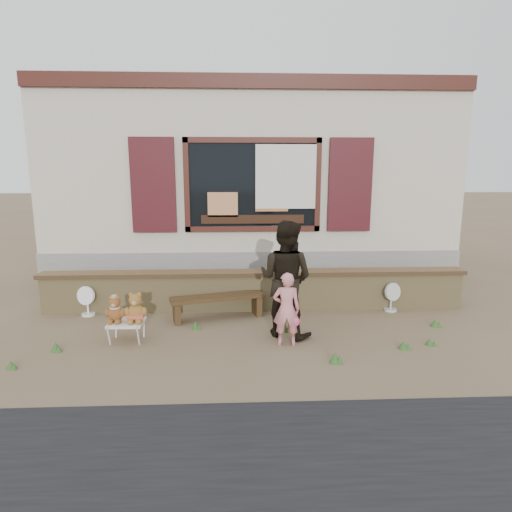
{
  "coord_description": "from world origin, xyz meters",
  "views": [
    {
      "loc": [
        -0.3,
        -5.95,
        2.31
      ],
      "look_at": [
        0.0,
        0.6,
        1.0
      ],
      "focal_mm": 30.0,
      "sensor_mm": 36.0,
      "label": 1
    }
  ],
  "objects_px": {
    "bench": "(218,302)",
    "teddy_bear_left": "(115,309)",
    "teddy_bear_right": "(136,307)",
    "adult": "(286,279)",
    "child": "(286,309)",
    "folding_chair": "(126,323)"
  },
  "relations": [
    {
      "from": "bench",
      "to": "teddy_bear_left",
      "type": "xyz_separation_m",
      "value": [
        -1.36,
        -0.85,
        0.19
      ]
    },
    {
      "from": "teddy_bear_right",
      "to": "adult",
      "type": "bearing_deg",
      "value": 4.5
    },
    {
      "from": "bench",
      "to": "child",
      "type": "bearing_deg",
      "value": -63.7
    },
    {
      "from": "teddy_bear_right",
      "to": "child",
      "type": "bearing_deg",
      "value": -5.81
    },
    {
      "from": "bench",
      "to": "teddy_bear_right",
      "type": "bearing_deg",
      "value": -157.06
    },
    {
      "from": "teddy_bear_right",
      "to": "adult",
      "type": "height_order",
      "value": "adult"
    },
    {
      "from": "bench",
      "to": "teddy_bear_right",
      "type": "distance_m",
      "value": 1.39
    },
    {
      "from": "bench",
      "to": "teddy_bear_left",
      "type": "bearing_deg",
      "value": -163.35
    },
    {
      "from": "folding_chair",
      "to": "teddy_bear_left",
      "type": "height_order",
      "value": "teddy_bear_left"
    },
    {
      "from": "bench",
      "to": "adult",
      "type": "height_order",
      "value": "adult"
    },
    {
      "from": "teddy_bear_right",
      "to": "bench",
      "type": "bearing_deg",
      "value": 38.83
    },
    {
      "from": "teddy_bear_right",
      "to": "child",
      "type": "height_order",
      "value": "child"
    },
    {
      "from": "bench",
      "to": "adult",
      "type": "distance_m",
      "value": 1.33
    },
    {
      "from": "bench",
      "to": "adult",
      "type": "relative_size",
      "value": 0.92
    },
    {
      "from": "folding_chair",
      "to": "child",
      "type": "xyz_separation_m",
      "value": [
        2.18,
        -0.22,
        0.25
      ]
    },
    {
      "from": "bench",
      "to": "teddy_bear_right",
      "type": "xyz_separation_m",
      "value": [
        -1.08,
        -0.85,
        0.21
      ]
    },
    {
      "from": "teddy_bear_left",
      "to": "adult",
      "type": "distance_m",
      "value": 2.38
    },
    {
      "from": "child",
      "to": "adult",
      "type": "bearing_deg",
      "value": -88.12
    },
    {
      "from": "teddy_bear_left",
      "to": "adult",
      "type": "bearing_deg",
      "value": 3.97
    },
    {
      "from": "folding_chair",
      "to": "teddy_bear_left",
      "type": "relative_size",
      "value": 1.25
    },
    {
      "from": "folding_chair",
      "to": "bench",
      "type": "bearing_deg",
      "value": 35.44
    },
    {
      "from": "bench",
      "to": "teddy_bear_left",
      "type": "relative_size",
      "value": 4.07
    }
  ]
}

